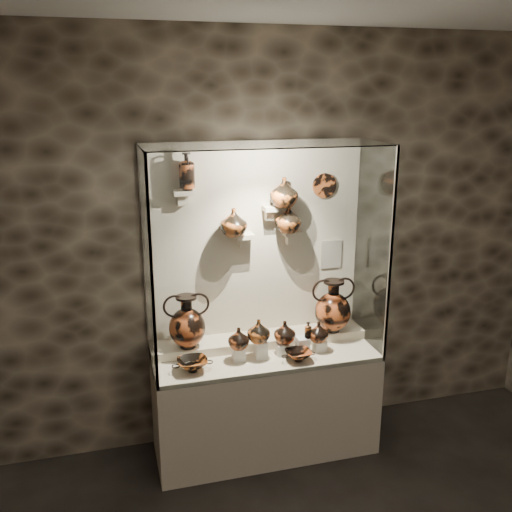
{
  "coord_description": "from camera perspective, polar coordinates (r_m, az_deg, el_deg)",
  "views": [
    {
      "loc": [
        -1.11,
        -1.6,
        2.76
      ],
      "look_at": [
        -0.05,
        2.27,
        1.58
      ],
      "focal_mm": 40.0,
      "sensor_mm": 36.0,
      "label": 1
    }
  ],
  "objects": [
    {
      "name": "wall_back",
      "position": [
        4.41,
        -0.18,
        1.1
      ],
      "size": [
        5.0,
        0.02,
        3.2
      ],
      "primitive_type": "cube",
      "color": "#2B231B",
      "rests_on": "ground"
    },
    {
      "name": "plinth",
      "position": [
        4.59,
        0.91,
        -14.55
      ],
      "size": [
        1.7,
        0.6,
        0.8
      ],
      "primitive_type": "cube",
      "color": "beige",
      "rests_on": "floor"
    },
    {
      "name": "front_tier",
      "position": [
        4.39,
        0.93,
        -9.9
      ],
      "size": [
        1.68,
        0.58,
        0.03
      ],
      "primitive_type": "cube",
      "color": "beige",
      "rests_on": "plinth"
    },
    {
      "name": "rear_tier",
      "position": [
        4.53,
        0.31,
        -8.57
      ],
      "size": [
        1.7,
        0.25,
        0.1
      ],
      "primitive_type": "cube",
      "color": "beige",
      "rests_on": "plinth"
    },
    {
      "name": "back_panel",
      "position": [
        4.4,
        -0.16,
        1.08
      ],
      "size": [
        1.7,
        0.03,
        1.6
      ],
      "primitive_type": "cube",
      "color": "beige",
      "rests_on": "plinth"
    },
    {
      "name": "glass_front",
      "position": [
        3.84,
        2.22,
        -1.23
      ],
      "size": [
        1.7,
        0.01,
        1.6
      ],
      "primitive_type": "cube",
      "color": "white",
      "rests_on": "plinth"
    },
    {
      "name": "glass_left",
      "position": [
        3.96,
        -10.84,
        -0.94
      ],
      "size": [
        0.01,
        0.6,
        1.6
      ],
      "primitive_type": "cube",
      "color": "white",
      "rests_on": "plinth"
    },
    {
      "name": "glass_right",
      "position": [
        4.41,
        11.59,
        0.78
      ],
      "size": [
        0.01,
        0.6,
        1.6
      ],
      "primitive_type": "cube",
      "color": "white",
      "rests_on": "plinth"
    },
    {
      "name": "glass_top",
      "position": [
        3.96,
        1.04,
        11.09
      ],
      "size": [
        1.7,
        0.6,
        0.01
      ],
      "primitive_type": "cube",
      "color": "white",
      "rests_on": "back_panel"
    },
    {
      "name": "frame_post_left",
      "position": [
        3.69,
        -10.36,
        -2.23
      ],
      "size": [
        0.02,
        0.02,
        1.6
      ],
      "primitive_type": "cube",
      "color": "gray",
      "rests_on": "plinth"
    },
    {
      "name": "frame_post_right",
      "position": [
        4.16,
        13.29,
        -0.26
      ],
      "size": [
        0.02,
        0.02,
        1.6
      ],
      "primitive_type": "cube",
      "color": "gray",
      "rests_on": "plinth"
    },
    {
      "name": "pedestal_a",
      "position": [
        4.27,
        -1.75,
        -9.75
      ],
      "size": [
        0.09,
        0.09,
        0.1
      ],
      "primitive_type": "cube",
      "color": "silver",
      "rests_on": "front_tier"
    },
    {
      "name": "pedestal_b",
      "position": [
        4.3,
        0.48,
        -9.31
      ],
      "size": [
        0.09,
        0.09,
        0.13
      ],
      "primitive_type": "cube",
      "color": "silver",
      "rests_on": "front_tier"
    },
    {
      "name": "pedestal_c",
      "position": [
        4.36,
        2.66,
        -9.28
      ],
      "size": [
        0.09,
        0.09,
        0.09
      ],
      "primitive_type": "cube",
      "color": "silver",
      "rests_on": "front_tier"
    },
    {
      "name": "pedestal_d",
      "position": [
        4.4,
        4.67,
        -8.85
      ],
      "size": [
        0.09,
        0.09,
        0.12
      ],
      "primitive_type": "cube",
      "color": "silver",
      "rests_on": "front_tier"
    },
    {
      "name": "pedestal_e",
      "position": [
        4.45,
        6.38,
        -8.85
      ],
      "size": [
        0.09,
        0.09,
        0.08
      ],
      "primitive_type": "cube",
      "color": "silver",
      "rests_on": "front_tier"
    },
    {
      "name": "bracket_ul",
      "position": [
        4.12,
        -7.34,
        6.32
      ],
      "size": [
        0.14,
        0.12,
        0.04
      ],
      "primitive_type": "cube",
      "color": "beige",
      "rests_on": "back_panel"
    },
    {
      "name": "bracket_ca",
      "position": [
        4.28,
        -1.2,
        2.02
      ],
      "size": [
        0.14,
        0.12,
        0.04
      ],
      "primitive_type": "cube",
      "color": "beige",
      "rests_on": "back_panel"
    },
    {
      "name": "bracket_cb",
      "position": [
        4.29,
        1.39,
        4.79
      ],
      "size": [
        0.1,
        0.12,
        0.04
      ],
      "primitive_type": "cube",
      "color": "beige",
      "rests_on": "back_panel"
    },
    {
      "name": "bracket_cc",
      "position": [
        4.39,
        3.63,
        2.34
      ],
      "size": [
        0.14,
        0.12,
        0.04
      ],
      "primitive_type": "cube",
      "color": "beige",
      "rests_on": "back_panel"
    },
    {
      "name": "amphora_left",
      "position": [
        4.28,
        -6.93,
        -6.52
      ],
      "size": [
        0.41,
        0.41,
        0.41
      ],
      "primitive_type": null,
      "rotation": [
        0.0,
        0.0,
        0.3
      ],
      "color": "#A5471F",
      "rests_on": "rear_tier"
    },
    {
      "name": "amphora_right",
      "position": [
        4.56,
        7.69,
        -4.94
      ],
      "size": [
        0.35,
        0.35,
        0.43
      ],
      "primitive_type": null,
      "rotation": [
        0.0,
        0.0,
        -0.01
      ],
      "color": "#A5471F",
      "rests_on": "rear_tier"
    },
    {
      "name": "jug_a",
      "position": [
        4.2,
        -1.75,
        -8.22
      ],
      "size": [
        0.18,
        0.18,
        0.16
      ],
      "primitive_type": "imported",
      "rotation": [
        0.0,
        0.0,
        -0.13
      ],
      "color": "#A5471F",
      "rests_on": "pedestal_a"
    },
    {
      "name": "jug_b",
      "position": [
        4.23,
        0.26,
        -7.5
      ],
      "size": [
        0.19,
        0.19,
        0.18
      ],
      "primitive_type": "imported",
      "rotation": [
        0.0,
        0.0,
        0.11
      ],
      "color": "#A24C1C",
      "rests_on": "pedestal_b"
    },
    {
      "name": "jug_c",
      "position": [
        4.32,
        2.88,
        -7.6
      ],
      "size": [
        0.22,
        0.22,
        0.17
      ],
      "primitive_type": "imported",
      "rotation": [
        0.0,
        0.0,
        -0.41
      ],
      "color": "#A5471F",
      "rests_on": "pedestal_c"
    },
    {
      "name": "jug_e",
      "position": [
        4.38,
        6.25,
        -7.56
      ],
      "size": [
        0.2,
        0.2,
        0.16
      ],
      "primitive_type": "imported",
      "rotation": [
        0.0,
        0.0,
        -0.37
      ],
      "color": "#A5471F",
      "rests_on": "pedestal_e"
    },
    {
      "name": "lekythos_small",
      "position": [
        4.34,
        5.22,
        -7.29
      ],
      "size": [
        0.07,
        0.07,
        0.14
      ],
      "primitive_type": null,
      "rotation": [
        0.0,
        0.0,
        0.14
      ],
      "color": "#A24C1C",
      "rests_on": "pedestal_d"
    },
    {
      "name": "kylix_left",
      "position": [
        4.14,
        -6.38,
        -10.67
      ],
      "size": [
        0.31,
        0.28,
        0.11
      ],
      "primitive_type": null,
      "rotation": [
        0.0,
        0.0,
        -0.16
      ],
      "color": "#A24C1C",
      "rests_on": "front_tier"
    },
    {
      "name": "kylix_right",
      "position": [
        4.27,
        4.26,
        -9.81
      ],
      "size": [
        0.27,
        0.23,
        0.1
      ],
      "primitive_type": null,
      "rotation": [
        0.0,
        0.0,
        0.1
      ],
      "color": "#A5471F",
      "rests_on": "front_tier"
    },
    {
      "name": "lekythos_tall",
      "position": [
        4.08,
        -6.94,
        8.63
      ],
      "size": [
        0.14,
        0.14,
        0.3
      ],
      "primitive_type": null,
      "rotation": [
        0.0,
        0.0,
        0.12
      ],
      "color": "#A5471F",
      "rests_on": "bracket_ul"
    },
    {
      "name": "ovoid_vase_a",
      "position": [
        4.18,
        -2.25,
        3.39
      ],
      "size": [
        0.23,
        0.23,
        0.21
      ],
      "primitive_type": "imported",
      "rotation": [
        0.0,
        0.0,
        0.18
      ],
      "color": "#A24C1C",
      "rests_on": "bracket_ca"
    },
    {
      "name": "ovoid_vase_b",
      "position": [
        4.24,
        2.81,
        6.4
      ],
      "size": [
        0.24,
        0.24,
        0.22
      ],
      "primitive_type": "imported",
      "rotation": [
        0.0,
        0.0,
        -0.13
      ],
      "color": "#A24C1C",
      "rests_on": "bracket_cb"
    },
    {
      "name": "ovoid_vase_c",
      "position": [
        4.3,
        3.24,
        3.71
      ],
      "size": [
        0.2,
        0.2,
        0.21
      ],
      "primitive_type": "imported",
      "rotation": [
        0.0,
        0.0,
        -0.0
      ],
      "color": "#A24C1C",
      "rests_on": "bracket_cc"
    },
    {
      "name": "wall_plate",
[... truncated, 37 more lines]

